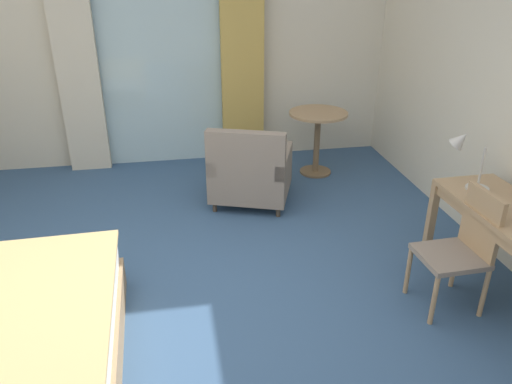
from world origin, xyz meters
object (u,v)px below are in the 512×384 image
Objects in this scene: desk_lamp at (466,152)px; armchair_by_window at (251,173)px; desk_chair at (462,246)px; round_cafe_table at (318,129)px.

desk_lamp is 0.48× the size of armchair_by_window.
round_cafe_table is at bearing 96.74° from desk_chair.
desk_lamp is 0.63× the size of round_cafe_table.
desk_chair is 2.60m from round_cafe_table.
desk_chair is 1.22× the size of round_cafe_table.
desk_chair is at bearing -113.29° from desk_lamp.
desk_chair reaches higher than armchair_by_window.
desk_lamp is at bearing 66.71° from desk_chair.
desk_lamp is at bearing -46.15° from armchair_by_window.
desk_lamp reaches higher than round_cafe_table.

